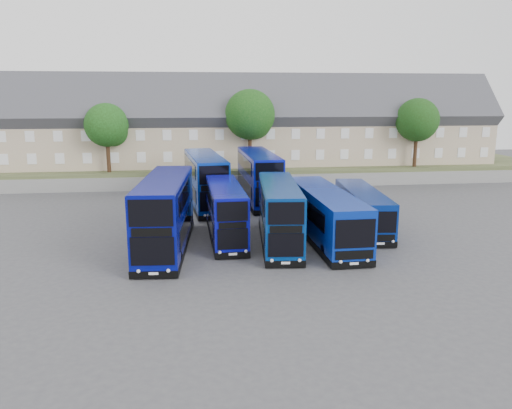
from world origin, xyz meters
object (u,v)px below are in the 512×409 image
object	(u,v)px
dd_front_left	(166,215)
tree_far	(438,116)
dd_front_mid	(225,213)
tree_mid	(251,117)
tree_west	(108,127)
tree_east	(418,122)
coach_east_a	(325,216)

from	to	relation	value
dd_front_left	tree_far	size ratio (longest dim) A/B	1.44
dd_front_mid	tree_mid	world-z (taller)	tree_mid
tree_west	tree_far	world-z (taller)	tree_far
dd_front_mid	tree_east	size ratio (longest dim) A/B	1.24
dd_front_left	dd_front_mid	size ratio (longest dim) A/B	1.24
tree_west	tree_far	distance (m)	42.58
dd_front_left	dd_front_mid	xyz separation A→B (m)	(4.23, 1.89, -0.46)
tree_far	tree_west	bearing A→B (deg)	-170.54
dd_front_mid	tree_mid	xyz separation A→B (m)	(4.48, 22.15, 6.11)
dd_front_left	coach_east_a	bearing A→B (deg)	8.21
dd_front_mid	dd_front_left	bearing A→B (deg)	-157.44
coach_east_a	tree_mid	size ratio (longest dim) A/B	1.46
tree_mid	tree_east	bearing A→B (deg)	-1.43
tree_mid	tree_east	world-z (taller)	tree_mid
tree_east	coach_east_a	bearing A→B (deg)	-127.22
tree_mid	tree_east	size ratio (longest dim) A/B	1.12
dd_front_left	tree_far	distance (m)	46.53
dd_front_left	tree_far	world-z (taller)	tree_far
dd_front_left	coach_east_a	world-z (taller)	dd_front_left
coach_east_a	tree_far	world-z (taller)	tree_far
tree_west	tree_far	size ratio (longest dim) A/B	0.88
tree_east	tree_far	size ratio (longest dim) A/B	0.94
tree_east	tree_west	bearing A→B (deg)	-180.00
tree_mid	dd_front_left	bearing A→B (deg)	-109.92
dd_front_mid	tree_west	size ratio (longest dim) A/B	1.32
tree_mid	tree_far	size ratio (longest dim) A/B	1.06
tree_west	tree_east	bearing A→B (deg)	0.00
coach_east_a	tree_east	xyz separation A→B (m)	(17.27, 22.74, 5.59)
tree_west	tree_mid	world-z (taller)	tree_mid
tree_mid	coach_east_a	bearing A→B (deg)	-83.31
coach_east_a	dd_front_left	bearing A→B (deg)	-176.89
coach_east_a	tree_west	world-z (taller)	tree_west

